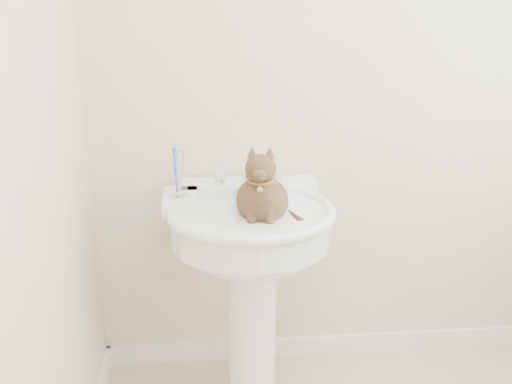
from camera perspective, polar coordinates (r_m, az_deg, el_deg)
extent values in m
cube|color=white|center=(2.88, 8.81, -14.06)|extent=(2.20, 0.02, 0.09)
cylinder|color=white|center=(2.42, -0.39, -12.96)|extent=(0.19, 0.19, 0.67)
cylinder|color=white|center=(2.21, -0.42, -3.38)|extent=(0.59, 0.59, 0.13)
ellipsoid|color=white|center=(2.23, -0.41, -4.89)|extent=(0.54, 0.47, 0.21)
torus|color=white|center=(2.19, -0.42, -1.96)|extent=(0.62, 0.62, 0.04)
cube|color=white|center=(2.38, -0.83, 0.27)|extent=(0.55, 0.15, 0.06)
cube|color=white|center=(2.26, -7.21, -0.98)|extent=(0.13, 0.20, 0.06)
cylinder|color=silver|center=(2.32, -0.76, 1.16)|extent=(0.05, 0.05, 0.05)
cylinder|color=silver|center=(2.26, -0.67, 1.47)|extent=(0.04, 0.04, 0.14)
sphere|color=white|center=(2.33, -3.50, 1.71)|extent=(0.06, 0.06, 0.06)
sphere|color=white|center=(2.34, 1.89, 1.86)|extent=(0.06, 0.06, 0.06)
cube|color=yellow|center=(2.41, 1.30, 1.69)|extent=(0.09, 0.06, 0.03)
cylinder|color=silver|center=(2.23, -7.27, -0.35)|extent=(0.07, 0.07, 0.01)
cylinder|color=white|center=(2.21, -7.32, 0.77)|extent=(0.06, 0.06, 0.09)
cylinder|color=blue|center=(2.20, -7.69, 1.99)|extent=(0.01, 0.01, 0.17)
cylinder|color=silver|center=(2.20, -7.38, 2.00)|extent=(0.01, 0.01, 0.17)
cylinder|color=pink|center=(2.20, -7.06, 2.01)|extent=(0.01, 0.01, 0.17)
ellipsoid|color=brown|center=(2.16, 0.52, -0.78)|extent=(0.19, 0.22, 0.17)
ellipsoid|color=brown|center=(2.07, 0.73, -0.13)|extent=(0.12, 0.12, 0.16)
ellipsoid|color=brown|center=(2.01, 0.82, 2.28)|extent=(0.11, 0.10, 0.10)
cone|color=brown|center=(2.01, -0.07, 3.77)|extent=(0.04, 0.04, 0.04)
cone|color=brown|center=(2.01, 1.63, 3.81)|extent=(0.04, 0.04, 0.04)
cylinder|color=brown|center=(2.21, 3.05, -1.96)|extent=(0.03, 0.03, 0.20)
torus|color=brown|center=(2.03, 0.79, 1.14)|extent=(0.09, 0.09, 0.01)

